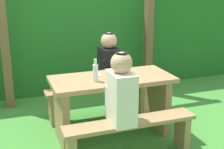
{
  "coord_description": "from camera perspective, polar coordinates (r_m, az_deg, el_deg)",
  "views": [
    {
      "loc": [
        -1.16,
        -3.21,
        1.8
      ],
      "look_at": [
        0.0,
        0.0,
        0.77
      ],
      "focal_mm": 50.0,
      "sensor_mm": 36.0,
      "label": 1
    }
  ],
  "objects": [
    {
      "name": "pergola_post_right",
      "position": [
        5.13,
        6.72,
        8.64
      ],
      "size": [
        0.12,
        0.12,
        2.15
      ],
      "primitive_type": "cube",
      "color": "brown",
      "rests_on": "ground_plane"
    },
    {
      "name": "drinking_glass",
      "position": [
        3.73,
        1.54,
        0.91
      ],
      "size": [
        0.07,
        0.07,
        0.08
      ],
      "primitive_type": "cylinder",
      "color": "silver",
      "rests_on": "picnic_table"
    },
    {
      "name": "bench_far",
      "position": [
        4.21,
        -2.58,
        -3.83
      ],
      "size": [
        1.4,
        0.24,
        0.43
      ],
      "color": "#9E7A51",
      "rests_on": "ground_plane"
    },
    {
      "name": "ground_plane",
      "position": [
        3.85,
        -0.0,
        -10.95
      ],
      "size": [
        12.0,
        12.0,
        0.0
      ],
      "primitive_type": "plane",
      "color": "#408934"
    },
    {
      "name": "picnic_table",
      "position": [
        3.65,
        -0.0,
        -4.0
      ],
      "size": [
        1.4,
        0.64,
        0.73
      ],
      "color": "#9E7A51",
      "rests_on": "ground_plane"
    },
    {
      "name": "pergola_post_left",
      "position": [
        4.6,
        -19.19,
        6.89
      ],
      "size": [
        0.12,
        0.12,
        2.15
      ],
      "primitive_type": "cube",
      "color": "brown",
      "rests_on": "ground_plane"
    },
    {
      "name": "cell_phone",
      "position": [
        3.66,
        -2.68,
        -0.01
      ],
      "size": [
        0.08,
        0.14,
        0.01
      ],
      "primitive_type": "cube",
      "rotation": [
        0.0,
        0.0,
        0.04
      ],
      "color": "silver",
      "rests_on": "picnic_table"
    },
    {
      "name": "bench_near",
      "position": [
        3.25,
        3.4,
        -10.37
      ],
      "size": [
        1.4,
        0.24,
        0.43
      ],
      "color": "#9E7A51",
      "rests_on": "ground_plane"
    },
    {
      "name": "person_black_coat",
      "position": [
        4.12,
        -0.56,
        2.33
      ],
      "size": [
        0.25,
        0.35,
        0.72
      ],
      "color": "black",
      "rests_on": "bench_far"
    },
    {
      "name": "bottle_left",
      "position": [
        3.4,
        -3.04,
        0.46
      ],
      "size": [
        0.06,
        0.06,
        0.25
      ],
      "color": "silver",
      "rests_on": "picnic_table"
    },
    {
      "name": "hedge_backdrop",
      "position": [
        5.41,
        -7.29,
        7.45
      ],
      "size": [
        6.4,
        0.75,
        1.85
      ],
      "primitive_type": "cube",
      "color": "#216623",
      "rests_on": "ground_plane"
    },
    {
      "name": "person_white_shirt",
      "position": [
        3.03,
        1.66,
        -3.03
      ],
      "size": [
        0.25,
        0.35,
        0.72
      ],
      "color": "silver",
      "rests_on": "bench_near"
    }
  ]
}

